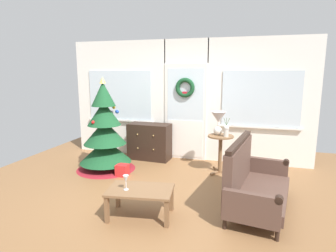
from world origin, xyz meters
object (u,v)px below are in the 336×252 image
(settee_sofa, at_px, (252,182))
(flower_vase, at_px, (226,130))
(christmas_tree, at_px, (105,137))
(dresser_cabinet, at_px, (150,141))
(wine_glass, at_px, (126,179))
(table_lamp, at_px, (218,120))
(gift_box, at_px, (122,170))
(side_table, at_px, (220,146))
(coffee_table, at_px, (140,193))

(settee_sofa, bearing_deg, flower_vase, 110.62)
(christmas_tree, bearing_deg, dresser_cabinet, 55.42)
(settee_sofa, relative_size, wine_glass, 8.32)
(flower_vase, bearing_deg, table_lamp, 147.99)
(gift_box, bearing_deg, settee_sofa, -15.47)
(flower_vase, relative_size, gift_box, 1.65)
(side_table, bearing_deg, flower_vase, -30.96)
(table_lamp, bearing_deg, side_table, -33.69)
(christmas_tree, relative_size, coffee_table, 1.97)
(table_lamp, xyz_separation_m, coffee_table, (-0.76, -2.03, -0.67))
(flower_vase, relative_size, wine_glass, 1.79)
(settee_sofa, distance_m, wine_glass, 1.73)
(settee_sofa, distance_m, gift_box, 2.37)
(christmas_tree, height_order, table_lamp, christmas_tree)
(flower_vase, bearing_deg, gift_box, -160.77)
(christmas_tree, bearing_deg, flower_vase, 9.29)
(christmas_tree, xyz_separation_m, side_table, (2.16, 0.43, -0.14))
(side_table, bearing_deg, wine_glass, -115.48)
(coffee_table, distance_m, gift_box, 1.59)
(flower_vase, relative_size, coffee_table, 0.39)
(christmas_tree, relative_size, side_table, 2.50)
(coffee_table, height_order, wine_glass, wine_glass)
(dresser_cabinet, bearing_deg, wine_glass, -76.85)
(side_table, distance_m, gift_box, 1.87)
(dresser_cabinet, height_order, settee_sofa, settee_sofa)
(dresser_cabinet, xyz_separation_m, wine_glass, (0.58, -2.50, 0.13))
(table_lamp, bearing_deg, flower_vase, -32.01)
(christmas_tree, distance_m, settee_sofa, 2.88)
(christmas_tree, bearing_deg, side_table, 11.25)
(settee_sofa, bearing_deg, christmas_tree, 162.10)
(table_lamp, distance_m, wine_glass, 2.34)
(gift_box, bearing_deg, flower_vase, 19.23)
(table_lamp, bearing_deg, christmas_tree, -167.39)
(side_table, bearing_deg, table_lamp, 146.31)
(side_table, relative_size, gift_box, 3.36)
(settee_sofa, height_order, wine_glass, settee_sofa)
(table_lamp, xyz_separation_m, gift_box, (-1.63, -0.73, -0.89))
(dresser_cabinet, bearing_deg, coffee_table, -72.83)
(settee_sofa, distance_m, coffee_table, 1.54)
(side_table, height_order, gift_box, side_table)
(christmas_tree, relative_size, flower_vase, 5.10)
(table_lamp, bearing_deg, coffee_table, -110.45)
(dresser_cabinet, distance_m, settee_sofa, 2.76)
(settee_sofa, bearing_deg, coffee_table, -154.03)
(wine_glass, bearing_deg, table_lamp, 66.30)
(flower_vase, height_order, wine_glass, flower_vase)
(coffee_table, xyz_separation_m, gift_box, (-0.88, 1.30, -0.22))
(side_table, bearing_deg, coffee_table, -112.32)
(coffee_table, bearing_deg, christmas_tree, 130.79)
(settee_sofa, height_order, coffee_table, settee_sofa)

